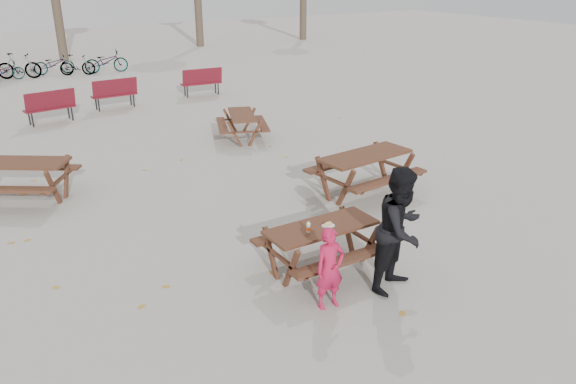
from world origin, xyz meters
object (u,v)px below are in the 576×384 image
picnic_table_east (364,174)px  picnic_table_north (21,181)px  adult (401,229)px  soda_bottle (308,228)px  picnic_table_far (242,126)px  child (330,268)px  main_picnic_table (321,237)px  food_tray (328,226)px

picnic_table_east → picnic_table_north: picnic_table_east is taller
adult → picnic_table_east: bearing=39.3°
soda_bottle → picnic_table_far: bearing=70.2°
child → picnic_table_far: 8.54m
main_picnic_table → picnic_table_far: size_ratio=1.08×
child → adult: size_ratio=0.64×
food_tray → soda_bottle: soda_bottle is taller
child → picnic_table_far: (2.80, 8.06, -0.25)m
picnic_table_north → food_tray: bearing=-23.3°
main_picnic_table → food_tray: 0.23m
picnic_table_east → picnic_table_north: bearing=145.6°
child → picnic_table_north: 7.26m
soda_bottle → adult: (1.00, -0.96, 0.11)m
child → adult: adult is taller
main_picnic_table → picnic_table_east: 3.42m
picnic_table_north → main_picnic_table: bearing=-23.4°
main_picnic_table → picnic_table_east: bearing=39.5°
main_picnic_table → adult: (0.69, -1.03, 0.37)m
picnic_table_far → picnic_table_north: bearing=125.8°
picnic_table_far → soda_bottle: bearing=-178.4°
main_picnic_table → picnic_table_far: 7.51m
main_picnic_table → picnic_table_north: bearing=122.8°
adult → picnic_table_north: 7.96m
child → picnic_table_east: (3.13, 3.10, -0.17)m
food_tray → adult: (0.63, -0.95, 0.17)m
adult → main_picnic_table: bearing=104.4°
food_tray → adult: bearing=-56.5°
adult → picnic_table_north: bearing=103.5°
main_picnic_table → food_tray: bearing=-51.4°
soda_bottle → picnic_table_far: soda_bottle is taller
food_tray → picnic_table_east: 3.44m
soda_bottle → adult: size_ratio=0.09×
main_picnic_table → picnic_table_north: picnic_table_north is taller
soda_bottle → adult: 1.38m
main_picnic_table → picnic_table_north: size_ratio=0.91×
food_tray → picnic_table_north: 6.81m
picnic_table_north → picnic_table_far: 6.12m
picnic_table_east → adult: bearing=-126.7°
adult → picnic_table_north: size_ratio=0.98×
adult → picnic_table_north: adult is taller
main_picnic_table → food_tray: size_ratio=10.00×
child → adult: 1.25m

